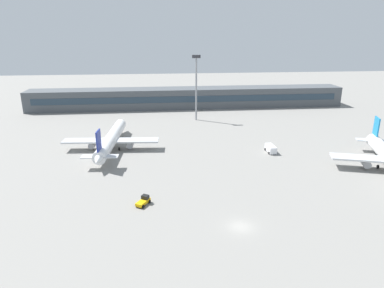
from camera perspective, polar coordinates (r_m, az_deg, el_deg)
ground_plane at (r=100.68m, az=2.67°, el=-1.53°), size 400.00×400.00×0.00m
terminal_building at (r=161.26m, az=-0.72°, el=7.67°), size 144.01×12.13×9.00m
airplane_mid at (r=106.68m, az=-13.18°, el=0.89°), size 28.67×41.04×10.13m
baggage_tug_yellow at (r=72.27m, az=-8.03°, el=-9.31°), size 3.16×3.85×1.75m
service_van_white at (r=103.72m, az=12.92°, el=-0.74°), size 2.40×5.24×2.08m
floodlight_tower_west at (r=136.02m, az=0.70°, el=10.07°), size 3.20×0.80×25.42m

